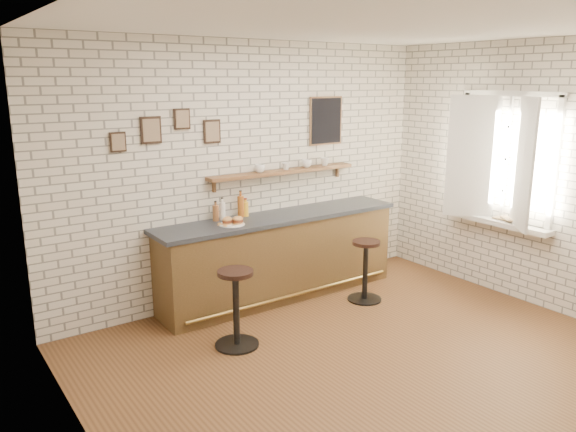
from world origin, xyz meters
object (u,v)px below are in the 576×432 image
bitters_bottle_amber (241,206)px  bar_stool_left (236,306)px  shelf_cup_d (325,162)px  bar_counter (280,256)px  condiment_bottle_yellow (246,209)px  sandwich_plate (232,224)px  book_upper (503,219)px  shelf_cup_b (286,166)px  bitters_bottle_brown (216,213)px  bar_stool_right (365,269)px  ciabatta_sandwich (233,220)px  shelf_cup_c (307,164)px  shelf_cup_a (260,169)px  bitters_bottle_white (222,211)px  book_lower (500,220)px

bitters_bottle_amber → bar_stool_left: size_ratio=0.40×
shelf_cup_d → bar_counter: bearing=-158.1°
bar_counter → condiment_bottle_yellow: (-0.36, 0.19, 0.59)m
sandwich_plate → book_upper: bearing=-26.3°
condiment_bottle_yellow → book_upper: (2.52, -1.68, -0.14)m
bitters_bottle_amber → shelf_cup_b: size_ratio=3.47×
bitters_bottle_brown → bar_stool_right: (1.50, -0.86, -0.71)m
ciabatta_sandwich → shelf_cup_c: shelf_cup_c is taller
shelf_cup_c → book_upper: bearing=-135.7°
bitters_bottle_brown → shelf_cup_a: bearing=1.3°
shelf_cup_a → shelf_cup_c: shelf_cup_c is taller
bar_counter → bitters_bottle_amber: bearing=156.1°
bar_stool_left → book_upper: size_ratio=3.13×
bitters_bottle_white → sandwich_plate: bearing=-96.5°
shelf_cup_c → shelf_cup_d: same height
sandwich_plate → book_upper: (2.86, -1.41, -0.05)m
shelf_cup_c → bar_stool_right: bearing=-165.7°
bar_stool_left → book_upper: bearing=-11.4°
bitters_bottle_brown → bar_stool_left: (-0.34, -1.02, -0.68)m
bar_stool_left → bitters_bottle_brown: bearing=71.6°
ciabatta_sandwich → book_upper: ciabatta_sandwich is taller
bitters_bottle_white → shelf_cup_b: shelf_cup_b is taller
book_lower → book_upper: book_upper is taller
ciabatta_sandwich → shelf_cup_c: 1.34m
condiment_bottle_yellow → bar_stool_left: condiment_bottle_yellow is taller
bar_counter → bitters_bottle_brown: size_ratio=13.57×
ciabatta_sandwich → condiment_bottle_yellow: (0.32, 0.26, 0.04)m
bar_stool_right → shelf_cup_b: (-0.53, 0.88, 1.15)m
shelf_cup_d → book_lower: shelf_cup_d is taller
shelf_cup_d → condiment_bottle_yellow: bearing=-171.2°
bitters_bottle_white → shelf_cup_c: (1.19, 0.01, 0.43)m
ciabatta_sandwich → bar_stool_right: (1.43, -0.60, -0.67)m
shelf_cup_c → shelf_cup_a: bearing=90.2°
bar_stool_left → sandwich_plate: bearing=62.5°
bitters_bottle_amber → shelf_cup_c: shelf_cup_c is taller
bar_stool_right → book_upper: bearing=-29.9°
sandwich_plate → condiment_bottle_yellow: size_ratio=1.32×
ciabatta_sandwich → bar_stool_left: (-0.41, -0.76, -0.64)m
bitters_bottle_brown → book_upper: size_ratio=0.91×
bitters_bottle_white → bar_stool_left: 1.31m
condiment_bottle_yellow → ciabatta_sandwich: bearing=-140.9°
shelf_cup_b → book_lower: size_ratio=0.39×
bitters_bottle_amber → bar_stool_left: (-0.66, -1.02, -0.72)m
sandwich_plate → bar_stool_right: sandwich_plate is taller
bitters_bottle_brown → bitters_bottle_amber: size_ratio=0.73×
book_upper → bar_stool_right: bearing=-175.0°
bitters_bottle_brown → bar_stool_right: bearing=-30.0°
shelf_cup_d → shelf_cup_c: bearing=-171.9°
bar_counter → bar_stool_right: size_ratio=4.26×
bar_counter → shelf_cup_d: size_ratio=29.28×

